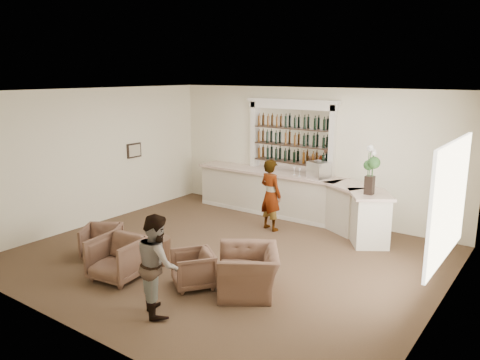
# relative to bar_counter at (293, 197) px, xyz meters

# --- Properties ---
(ground) EXTENTS (8.00, 8.00, 0.00)m
(ground) POSITION_rel_bar_counter_xyz_m (0.16, -3.00, -0.57)
(ground) COLOR brown
(ground) RESTS_ON ground
(room_shell) EXTENTS (8.04, 7.02, 3.32)m
(room_shell) POSITION_rel_bar_counter_xyz_m (0.33, -2.29, 1.77)
(room_shell) COLOR #F3EAC9
(room_shell) RESTS_ON ground
(bar_counter) EXTENTS (5.72, 1.80, 1.14)m
(bar_counter) POSITION_rel_bar_counter_xyz_m (0.00, 0.00, 0.00)
(bar_counter) COLOR silver
(bar_counter) RESTS_ON ground
(back_bar_alcove) EXTENTS (2.64, 0.25, 3.00)m
(back_bar_alcove) POSITION_rel_bar_counter_xyz_m (-0.34, 0.41, 1.46)
(back_bar_alcove) COLOR white
(back_bar_alcove) RESTS_ON ground
(cocktail_table) EXTENTS (0.58, 0.58, 0.50)m
(cocktail_table) POSITION_rel_bar_counter_xyz_m (-0.80, -4.03, -0.32)
(cocktail_table) COLOR #4C2C21
(cocktail_table) RESTS_ON ground
(sommelier) EXTENTS (0.70, 0.55, 1.70)m
(sommelier) POSITION_rel_bar_counter_xyz_m (-0.04, -1.02, 0.27)
(sommelier) COLOR gray
(sommelier) RESTS_ON ground
(guest) EXTENTS (0.97, 0.93, 1.58)m
(guest) POSITION_rel_bar_counter_xyz_m (0.64, -5.38, 0.21)
(guest) COLOR gray
(guest) RESTS_ON ground
(armchair_left) EXTENTS (0.99, 1.00, 0.66)m
(armchair_left) POSITION_rel_bar_counter_xyz_m (-1.87, -4.47, -0.24)
(armchair_left) COLOR brown
(armchair_left) RESTS_ON ground
(armchair_center) EXTENTS (0.94, 0.96, 0.78)m
(armchair_center) POSITION_rel_bar_counter_xyz_m (-0.81, -4.96, -0.18)
(armchair_center) COLOR brown
(armchair_center) RESTS_ON ground
(armchair_right) EXTENTS (0.97, 0.97, 0.64)m
(armchair_right) POSITION_rel_bar_counter_xyz_m (0.50, -4.41, -0.25)
(armchair_right) COLOR brown
(armchair_right) RESTS_ON ground
(armchair_far) EXTENTS (1.48, 1.51, 0.74)m
(armchair_far) POSITION_rel_bar_counter_xyz_m (1.39, -4.02, -0.20)
(armchair_far) COLOR brown
(armchair_far) RESTS_ON ground
(espresso_machine) EXTENTS (0.58, 0.54, 0.41)m
(espresso_machine) POSITION_rel_bar_counter_xyz_m (0.66, 0.05, 0.77)
(espresso_machine) COLOR silver
(espresso_machine) RESTS_ON bar_counter
(flower_vase) EXTENTS (0.28, 0.28, 1.04)m
(flower_vase) POSITION_rel_bar_counter_xyz_m (2.21, -0.71, 1.15)
(flower_vase) COLOR black
(flower_vase) RESTS_ON bar_counter
(wine_glass_bar_left) EXTENTS (0.07, 0.07, 0.21)m
(wine_glass_bar_left) POSITION_rel_bar_counter_xyz_m (0.16, 0.01, 0.67)
(wine_glass_bar_left) COLOR white
(wine_glass_bar_left) RESTS_ON bar_counter
(wine_glass_bar_right) EXTENTS (0.07, 0.07, 0.21)m
(wine_glass_bar_right) POSITION_rel_bar_counter_xyz_m (-0.03, 0.08, 0.67)
(wine_glass_bar_right) COLOR white
(wine_glass_bar_right) RESTS_ON bar_counter
(wine_glass_tbl_a) EXTENTS (0.07, 0.07, 0.21)m
(wine_glass_tbl_a) POSITION_rel_bar_counter_xyz_m (-0.92, -4.00, 0.03)
(wine_glass_tbl_a) COLOR white
(wine_glass_tbl_a) RESTS_ON cocktail_table
(wine_glass_tbl_b) EXTENTS (0.07, 0.07, 0.21)m
(wine_glass_tbl_b) POSITION_rel_bar_counter_xyz_m (-0.70, -3.95, 0.03)
(wine_glass_tbl_b) COLOR white
(wine_glass_tbl_b) RESTS_ON cocktail_table
(wine_glass_tbl_c) EXTENTS (0.07, 0.07, 0.21)m
(wine_glass_tbl_c) POSITION_rel_bar_counter_xyz_m (-0.76, -4.16, 0.03)
(wine_glass_tbl_c) COLOR white
(wine_glass_tbl_c) RESTS_ON cocktail_table
(napkin_holder) EXTENTS (0.08, 0.08, 0.12)m
(napkin_holder) POSITION_rel_bar_counter_xyz_m (-0.82, -3.89, -0.01)
(napkin_holder) COLOR white
(napkin_holder) RESTS_ON cocktail_table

